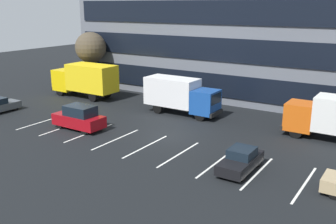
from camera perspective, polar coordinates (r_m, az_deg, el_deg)
The scene contains 8 objects.
ground_plane at distance 30.13m, azimuth -0.05°, elevation -3.50°, with size 120.00×120.00×0.00m, color black.
office_building at distance 44.62m, azimuth 13.00°, elevation 14.13°, with size 40.29×13.77×18.00m.
lot_markings at distance 27.90m, azimuth -3.29°, elevation -5.11°, with size 22.54×5.40×0.01m.
box_truck_yellow_all at distance 43.15m, azimuth -12.20°, elevation 4.86°, with size 7.94×2.63×3.68m.
box_truck_blue at distance 35.59m, azimuth 1.87°, elevation 2.64°, with size 7.20×2.38×3.34m.
suv_maroon at distance 32.23m, azimuth -13.05°, elevation -0.83°, with size 4.43×1.88×2.00m.
sedan_black at distance 24.16m, azimuth 10.73°, elevation -7.07°, with size 1.65×3.94×1.41m.
bare_tree at distance 46.82m, azimuth -11.41°, elevation 9.35°, with size 3.65×3.65×6.84m.
Camera 1 is at (15.51, -23.87, 9.88)m, focal length 41.04 mm.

